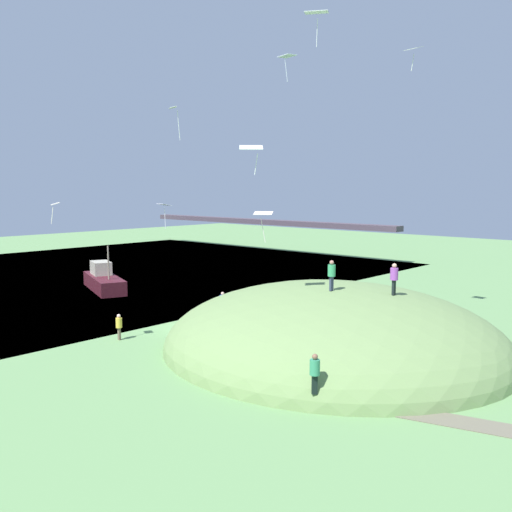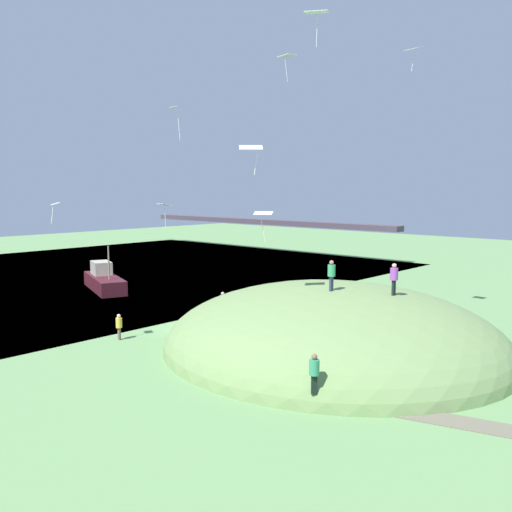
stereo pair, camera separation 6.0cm
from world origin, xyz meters
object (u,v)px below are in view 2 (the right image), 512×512
object	(u,v)px
kite_0	(316,13)
kite_7	(55,205)
kite_5	(174,111)
kite_6	(251,148)
person_near_shore	(314,369)
kite_3	(263,214)
person_walking_path	(223,301)
person_watching_kites	(331,272)
kite_4	(164,206)
kite_1	(414,49)
boat_on_lake	(104,280)
person_on_hilltop	(119,324)
kite_2	(287,57)
person_with_child	(394,275)

from	to	relation	value
kite_0	kite_7	distance (m)	17.09
kite_5	kite_6	distance (m)	9.76
person_near_shore	kite_3	bearing A→B (deg)	-86.80
kite_3	kite_6	distance (m)	8.03
person_walking_path	person_watching_kites	bearing A→B (deg)	67.31
person_walking_path	person_near_shore	bearing A→B (deg)	47.94
person_watching_kites	person_near_shore	xyz separation A→B (m)	(3.83, -6.64, -2.88)
person_walking_path	kite_4	size ratio (longest dim) A/B	0.94
person_watching_kites	kite_0	xyz separation A→B (m)	(-0.74, -0.63, 13.22)
person_walking_path	kite_3	distance (m)	7.70
kite_1	kite_7	xyz separation A→B (m)	(-11.24, -18.85, -9.70)
boat_on_lake	kite_3	world-z (taller)	kite_3
kite_0	kite_7	size ratio (longest dim) A/B	1.48
person_on_hilltop	kite_2	world-z (taller)	kite_2
person_with_child	person_near_shore	xyz separation A→B (m)	(1.22, -8.64, -2.74)
person_watching_kites	person_on_hilltop	distance (m)	13.37
person_walking_path	kite_1	distance (m)	20.76
person_on_hilltop	person_walking_path	size ratio (longest dim) A/B	0.95
kite_5	person_with_child	bearing A→B (deg)	14.88
kite_2	kite_1	bearing A→B (deg)	31.57
person_on_hilltop	kite_5	bearing A→B (deg)	84.63
person_near_shore	kite_1	distance (m)	23.24
boat_on_lake	kite_4	size ratio (longest dim) A/B	4.63
boat_on_lake	kite_7	distance (m)	21.18
kite_0	kite_4	distance (m)	17.12
kite_3	person_watching_kites	bearing A→B (deg)	-13.91
person_near_shore	kite_6	bearing A→B (deg)	-70.63
person_walking_path	kite_7	size ratio (longest dim) A/B	1.44
kite_5	kite_7	xyz separation A→B (m)	(-0.90, -7.73, -5.68)
person_watching_kites	kite_2	xyz separation A→B (m)	(-7.47, 5.28, 13.10)
person_with_child	kite_1	xyz separation A→B (m)	(-3.17, 7.54, 13.36)
person_with_child	kite_3	bearing A→B (deg)	-85.81
person_watching_kites	kite_1	size ratio (longest dim) A/B	1.13
person_near_shore	kite_0	distance (m)	17.78
kite_3	kite_4	world-z (taller)	kite_4
kite_5	kite_6	xyz separation A→B (m)	(8.97, -2.61, -2.83)
kite_3	person_on_hilltop	bearing A→B (deg)	-126.26
person_with_child	kite_0	xyz separation A→B (m)	(-3.35, -2.62, 13.36)
boat_on_lake	kite_2	size ratio (longest dim) A/B	4.79
boat_on_lake	kite_0	world-z (taller)	kite_0
person_watching_kites	person_on_hilltop	bearing A→B (deg)	-62.94
kite_7	kite_6	bearing A→B (deg)	27.39
kite_3	kite_7	bearing A→B (deg)	-117.00
person_on_hilltop	kite_3	size ratio (longest dim) A/B	0.81
person_walking_path	kite_4	distance (m)	7.88
boat_on_lake	kite_6	size ratio (longest dim) A/B	5.62
person_with_child	person_on_hilltop	bearing A→B (deg)	-60.30
person_near_shore	kite_5	world-z (taller)	kite_5
person_on_hilltop	kite_5	xyz separation A→B (m)	(0.64, 4.05, 12.91)
kite_0	kite_5	bearing A→B (deg)	-174.58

